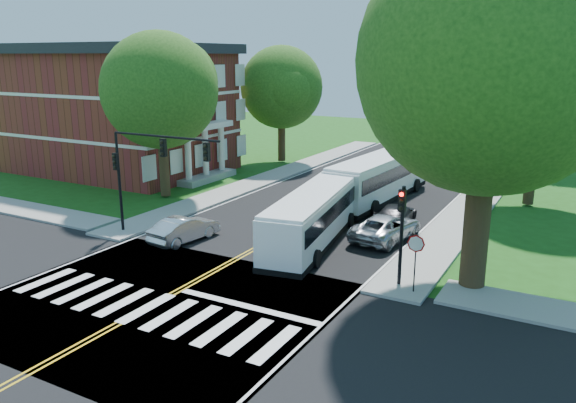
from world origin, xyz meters
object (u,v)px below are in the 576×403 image
Objects in this scene: bus_follow at (379,177)px; bus_lead at (313,217)px; signal_nw at (149,161)px; hatchback at (184,229)px; suv at (386,227)px; dark_sedan at (396,215)px; signal_ne at (402,223)px.

bus_lead is at bearing 94.54° from bus_follow.
hatchback is (1.84, 0.46, -3.67)m from signal_nw.
hatchback is 0.83× the size of suv.
hatchback reaches higher than dark_sedan.
hatchback is at bearing 16.61° from bus_lead.
signal_ne is 0.36× the size of bus_follow.
suv is 1.14× the size of dark_sedan.
dark_sedan is (-3.09, 8.90, -2.31)m from signal_ne.
signal_nw is at bearing 64.27° from bus_follow.
bus_lead is 6.16m from dark_sedan.
signal_ne is at bearing 140.29° from bus_lead.
hatchback is at bearing 38.31° from dark_sedan.
dark_sedan is (10.97, 8.91, -3.72)m from signal_nw.
signal_nw is 1.41× the size of suv.
bus_lead is 2.51× the size of dark_sedan.
signal_ne is 15.41m from bus_follow.
signal_nw is at bearing 36.54° from suv.
signal_ne reaches higher than dark_sedan.
signal_nw is 4.13m from hatchback.
dark_sedan is (2.97, -5.21, -0.99)m from bus_follow.
hatchback is (-12.21, 0.45, -2.26)m from signal_ne.
dark_sedan is at bearing 123.47° from bus_follow.
signal_ne is at bearing 104.66° from dark_sedan.
bus_follow is 2.39× the size of suv.
signal_nw reaches higher than dark_sedan.
signal_nw is at bearing 34.61° from dark_sedan.
signal_nw is 1.70× the size of hatchback.
signal_nw reaches higher than hatchback.
suv is at bearing 113.96° from signal_ne.
signal_nw is 13.39m from suv.
signal_nw is 1.61× the size of dark_sedan.
bus_follow is at bearing -58.81° from suv.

